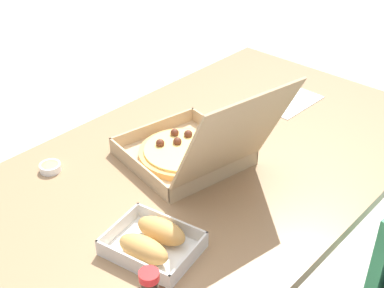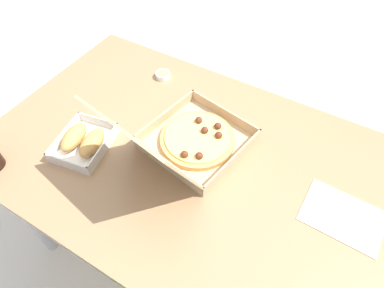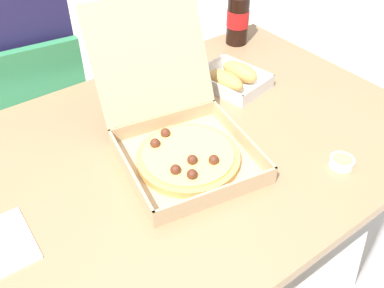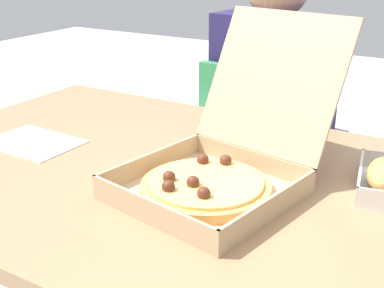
# 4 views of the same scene
# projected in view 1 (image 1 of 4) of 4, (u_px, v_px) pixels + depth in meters

# --- Properties ---
(dining_table) EXTENTS (1.40, 0.82, 0.73)m
(dining_table) POSITION_uv_depth(u_px,v_px,m) (212.00, 181.00, 1.47)
(dining_table) COLOR #997551
(dining_table) RESTS_ON ground_plane
(pizza_box_open) EXTENTS (0.36, 0.47, 0.31)m
(pizza_box_open) POSITION_uv_depth(u_px,v_px,m) (191.00, 150.00, 1.38)
(pizza_box_open) COLOR tan
(pizza_box_open) RESTS_ON dining_table
(bread_side_box) EXTENTS (0.18, 0.21, 0.06)m
(bread_side_box) POSITION_uv_depth(u_px,v_px,m) (153.00, 241.00, 1.12)
(bread_side_box) COLOR white
(bread_side_box) RESTS_ON dining_table
(paper_menu) EXTENTS (0.21, 0.16, 0.00)m
(paper_menu) POSITION_uv_depth(u_px,v_px,m) (287.00, 100.00, 1.71)
(paper_menu) COLOR white
(paper_menu) RESTS_ON dining_table
(dipping_sauce_cup) EXTENTS (0.06, 0.06, 0.02)m
(dipping_sauce_cup) POSITION_uv_depth(u_px,v_px,m) (50.00, 167.00, 1.37)
(dipping_sauce_cup) COLOR white
(dipping_sauce_cup) RESTS_ON dining_table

